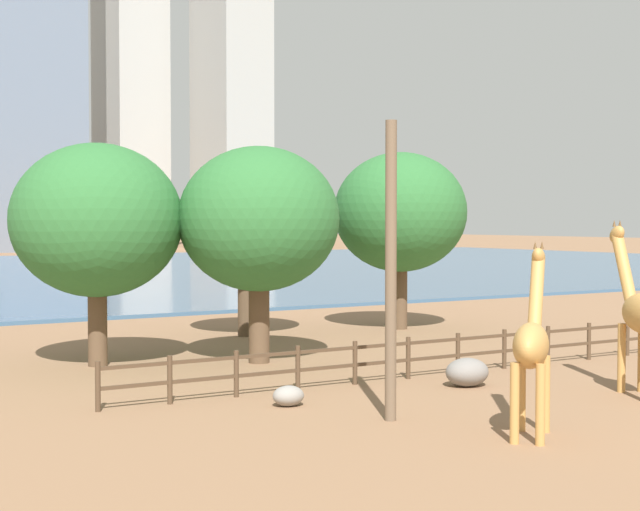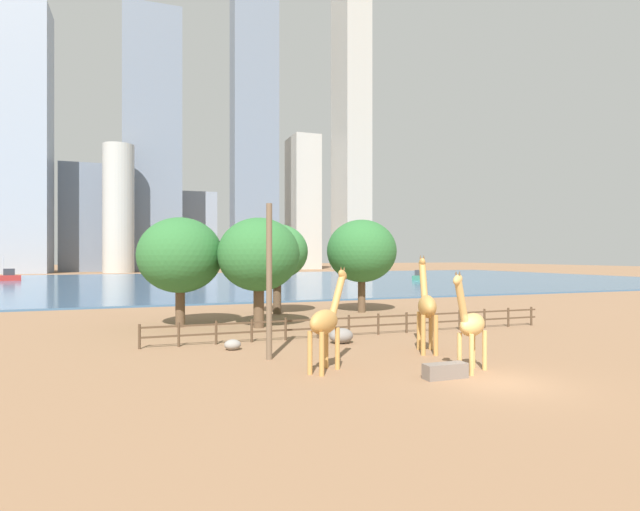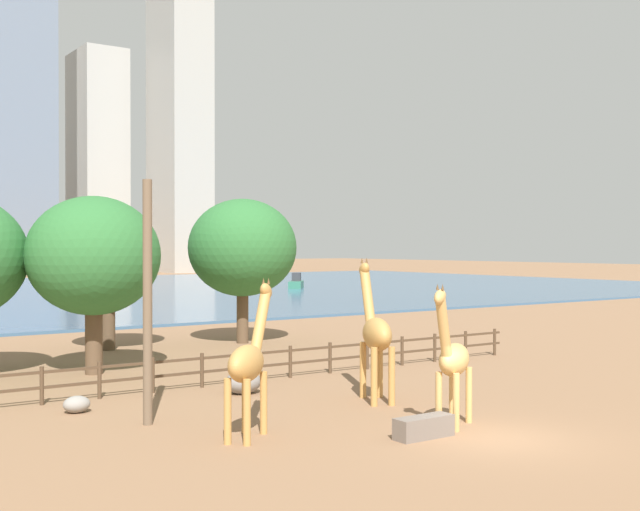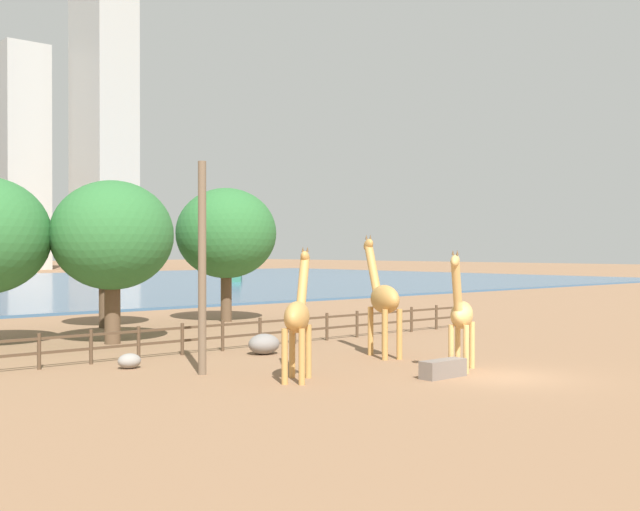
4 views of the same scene
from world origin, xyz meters
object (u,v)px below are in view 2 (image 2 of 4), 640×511
boulder_near_fence (233,345)px  tree_right_tall (259,255)px  giraffe_companion (427,306)px  giraffe_young (326,321)px  boat_barge (6,277)px  boat_ferry (418,277)px  giraffe_tall (471,325)px  tree_center_broad (277,252)px  utility_pole (269,281)px  boat_sailboat (275,272)px  boat_tug (189,270)px  boulder_by_pole (341,336)px  tree_left_large (180,255)px  feeding_trough (445,371)px  tree_left_small (362,251)px

boulder_near_fence → tree_right_tall: 9.23m
giraffe_companion → giraffe_young: (-6.28, -2.20, -0.23)m
giraffe_companion → boulder_near_fence: giraffe_companion is taller
boulder_near_fence → boat_barge: size_ratio=0.16×
giraffe_young → boat_ferry: size_ratio=1.02×
boulder_near_fence → giraffe_young: bearing=-64.4°
giraffe_tall → tree_center_broad: size_ratio=0.57×
boulder_near_fence → tree_right_tall: bearing=67.3°
utility_pole → boat_sailboat: 96.88m
boat_tug → utility_pole: bearing=-103.8°
boat_tug → giraffe_companion: bearing=-99.4°
boulder_by_pole → utility_pole: bearing=-149.8°
giraffe_tall → utility_pole: (-7.28, 5.40, 1.67)m
giraffe_young → boat_sailboat: size_ratio=0.94×
giraffe_young → boat_tug: bearing=47.2°
giraffe_young → utility_pole: (-1.69, 3.10, 1.57)m
boulder_by_pole → boat_sailboat: size_ratio=0.29×
tree_left_large → tree_center_broad: tree_center_broad is taller
tree_left_large → boat_barge: bearing=109.9°
boat_ferry → tree_center_broad: bearing=-4.1°
feeding_trough → tree_left_large: bearing=115.5°
giraffe_young → tree_left_small: (10.55, 19.29, 3.15)m
tree_left_small → boat_tug: tree_left_small is taller
giraffe_young → giraffe_tall: bearing=-63.0°
giraffe_young → tree_left_large: tree_left_large is taller
boat_ferry → boat_barge: (-73.49, 23.03, 0.13)m
utility_pole → boat_barge: (-28.94, 83.71, -2.70)m
tree_left_small → boat_sailboat: bearing=80.6°
utility_pole → boulder_near_fence: bearing=112.4°
tree_right_tall → tree_left_large: bearing=156.1°
utility_pole → boulder_by_pole: 6.45m
utility_pole → tree_right_tall: tree_right_tall is taller
tree_right_tall → boulder_by_pole: bearing=-68.5°
utility_pole → boat_barge: bearing=109.1°
feeding_trough → boat_ferry: size_ratio=0.42×
boulder_by_pole → boat_barge: (-33.76, 80.90, 0.55)m
tree_left_small → boat_sailboat: tree_left_small is taller
boat_sailboat → boat_tug: (-19.33, 9.26, 0.37)m
utility_pole → tree_left_small: tree_left_small is taller
boat_sailboat → tree_left_large: bearing=-22.3°
giraffe_tall → tree_right_tall: tree_right_tall is taller
tree_center_broad → boat_tug: 85.42m
giraffe_tall → boat_ferry: giraffe_tall is taller
giraffe_young → tree_left_small: tree_left_small is taller
boulder_near_fence → boat_sailboat: boat_sailboat is taller
giraffe_young → boulder_by_pole: (3.13, 5.91, -1.68)m
giraffe_young → boat_barge: (-30.63, 86.81, -1.13)m
giraffe_young → tree_right_tall: tree_right_tall is taller
tree_left_small → boat_barge: tree_left_small is taller
tree_left_large → tree_right_tall: tree_left_large is taller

